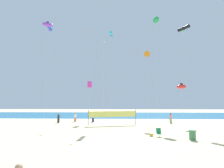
{
  "coord_description": "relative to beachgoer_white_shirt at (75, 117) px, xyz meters",
  "views": [
    {
      "loc": [
        0.77,
        -17.11,
        3.91
      ],
      "look_at": [
        -0.16,
        10.2,
        6.44
      ],
      "focal_mm": 28.27,
      "sensor_mm": 36.0,
      "label": 1
    }
  ],
  "objects": [
    {
      "name": "kite_violet_inflatable",
      "position": [
        -3.08,
        -6.54,
        14.74
      ],
      "size": [
        1.93,
        0.75,
        16.18
      ],
      "color": "silver",
      "rests_on": "ground"
    },
    {
      "name": "trash_barrel",
      "position": [
        15.27,
        -14.52,
        -0.43
      ],
      "size": [
        0.64,
        0.64,
        0.95
      ],
      "primitive_type": "cylinder",
      "color": "#3F7F4C",
      "rests_on": "ground"
    },
    {
      "name": "beach_handbag",
      "position": [
        11.5,
        -12.91,
        -0.76
      ],
      "size": [
        0.36,
        0.18,
        0.29
      ],
      "primitive_type": "cube",
      "color": "gold",
      "rests_on": "ground"
    },
    {
      "name": "beachgoer_charcoal_shirt",
      "position": [
        -2.49,
        -1.93,
        -0.06
      ],
      "size": [
        0.36,
        0.36,
        1.56
      ],
      "rotation": [
        0.0,
        0.0,
        4.21
      ],
      "color": "#2D2D33",
      "rests_on": "ground"
    },
    {
      "name": "kite_blue_tube",
      "position": [
        -5.95,
        1.5,
        17.59
      ],
      "size": [
        0.81,
        1.76,
        18.88
      ],
      "color": "silver",
      "rests_on": "ground"
    },
    {
      "name": "kite_cyan_tube",
      "position": [
        6.57,
        0.56,
        15.8
      ],
      "size": [
        0.59,
        2.13,
        17.0
      ],
      "color": "silver",
      "rests_on": "ground"
    },
    {
      "name": "ocean_band",
      "position": [
        7.12,
        15.05,
        -0.9
      ],
      "size": [
        120.0,
        20.0,
        0.01
      ],
      "primitive_type": "cube",
      "color": "#1E6B99",
      "rests_on": "ground"
    },
    {
      "name": "kite_red_inflatable",
      "position": [
        18.1,
        -4.06,
        5.21
      ],
      "size": [
        2.12,
        1.57,
        6.65
      ],
      "color": "silver",
      "rests_on": "ground"
    },
    {
      "name": "ground_plane",
      "position": [
        7.12,
        -15.53,
        -0.9
      ],
      "size": [
        120.0,
        120.0,
        0.0
      ],
      "primitive_type": "plane",
      "color": "beige"
    },
    {
      "name": "volleyball_net",
      "position": [
        7.02,
        -4.43,
        0.73
      ],
      "size": [
        7.51,
        1.87,
        2.4
      ],
      "color": "#4C4C51",
      "rests_on": "ground"
    },
    {
      "name": "kite_orange_diamond",
      "position": [
        1.87,
        3.71,
        16.89
      ],
      "size": [
        0.65,
        0.65,
        18.75
      ],
      "color": "silver",
      "rests_on": "ground"
    },
    {
      "name": "beachgoer_coral_shirt",
      "position": [
        17.0,
        -1.42,
        0.0
      ],
      "size": [
        0.39,
        0.39,
        1.69
      ],
      "rotation": [
        0.0,
        0.0,
        1.3
      ],
      "color": "#99B28C",
      "rests_on": "ground"
    },
    {
      "name": "beachgoer_white_shirt",
      "position": [
        0.0,
        0.0,
        0.0
      ],
      "size": [
        0.39,
        0.39,
        1.68
      ],
      "rotation": [
        0.0,
        0.0,
        5.46
      ],
      "color": "#EA7260",
      "rests_on": "ground"
    },
    {
      "name": "kite_green_delta",
      "position": [
        16.09,
        4.4,
        20.46
      ],
      "size": [
        1.41,
        1.29,
        22.11
      ],
      "color": "silver",
      "rests_on": "ground"
    },
    {
      "name": "beachgoer_sage_shirt",
      "position": [
        3.36,
        -0.57,
        -0.03
      ],
      "size": [
        0.37,
        0.37,
        1.63
      ],
      "rotation": [
        0.0,
        0.0,
        2.23
      ],
      "color": "navy",
      "rests_on": "ground"
    },
    {
      "name": "kite_magenta_box",
      "position": [
        2.68,
        -0.52,
        5.9
      ],
      "size": [
        0.72,
        0.72,
        7.36
      ],
      "color": "silver",
      "rests_on": "ground"
    },
    {
      "name": "folding_beach_chair",
      "position": [
        12.3,
        -13.02,
        -0.43
      ],
      "size": [
        0.52,
        0.65,
        0.89
      ],
      "rotation": [
        0.0,
        0.0,
        -0.5
      ],
      "color": "#1E8C4C",
      "rests_on": "ground"
    },
    {
      "name": "kite_black_tube",
      "position": [
        19.57,
        -2.05,
        15.7
      ],
      "size": [
        1.63,
        2.24,
        16.94
      ],
      "color": "silver",
      "rests_on": "ground"
    },
    {
      "name": "kite_white_diamond",
      "position": [
        5.66,
        -5.15,
        11.94
      ],
      "size": [
        0.65,
        0.65,
        13.48
      ],
      "color": "silver",
      "rests_on": "ground"
    },
    {
      "name": "kite_orange_delta",
      "position": [
        13.32,
        -0.35,
        11.53
      ],
      "size": [
        1.18,
        0.6,
        13.02
      ],
      "color": "silver",
      "rests_on": "ground"
    }
  ]
}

